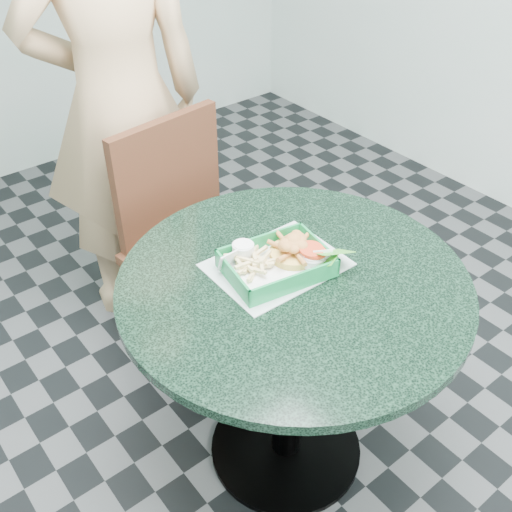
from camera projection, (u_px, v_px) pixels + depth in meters
floor at (285, 448)px, 2.10m from camera, size 4.00×5.00×0.02m
cafe_table at (291, 329)px, 1.74m from camera, size 0.97×0.97×0.75m
dining_chair at (189, 229)px, 2.23m from camera, size 0.46×0.46×0.93m
diner_person at (111, 46)px, 2.07m from camera, size 0.94×0.75×2.26m
placemat at (276, 270)px, 1.69m from camera, size 0.37×0.28×0.00m
food_basket at (277, 272)px, 1.65m from camera, size 0.28×0.20×0.06m
crab_sandwich at (290, 251)px, 1.68m from camera, size 0.13×0.13×0.08m
fries_pile at (251, 266)px, 1.64m from camera, size 0.14×0.14×0.04m
sauce_ramekin at (241, 258)px, 1.65m from camera, size 0.06×0.06×0.03m
garnish_cup at (314, 257)px, 1.67m from camera, size 0.12×0.12×0.05m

